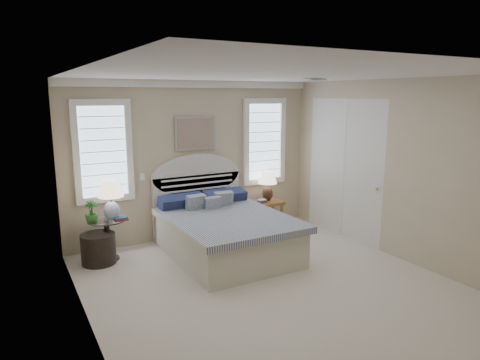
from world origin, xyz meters
name	(u,v)px	position (x,y,z in m)	size (l,w,h in m)	color
floor	(274,288)	(0.00, 0.00, 0.00)	(4.50, 5.00, 0.01)	beige
ceiling	(277,74)	(0.00, 0.00, 2.70)	(4.50, 5.00, 0.01)	silver
wall_back	(195,160)	(0.00, 2.50, 1.35)	(4.50, 0.02, 2.70)	tan
wall_left	(85,210)	(-2.25, 0.00, 1.35)	(0.02, 5.00, 2.70)	tan
wall_right	(401,171)	(2.25, 0.00, 1.35)	(0.02, 5.00, 2.70)	tan
crown_molding	(194,84)	(0.00, 2.46, 2.64)	(4.50, 0.08, 0.12)	white
hvac_vent	(315,80)	(1.20, 0.80, 2.68)	(0.30, 0.20, 0.02)	#B2B2B2
switch_plate	(142,176)	(-0.95, 2.48, 1.15)	(0.08, 0.01, 0.12)	white
window_left	(103,152)	(-1.55, 2.48, 1.60)	(0.90, 0.06, 1.60)	silver
window_right	(264,142)	(1.40, 2.48, 1.60)	(0.90, 0.06, 1.60)	silver
painting	(195,133)	(0.00, 2.46, 1.82)	(0.74, 0.04, 0.58)	silver
closet_door	(344,169)	(2.23, 1.20, 1.20)	(0.02, 1.80, 2.40)	silver
bed	(223,229)	(0.00, 1.46, 0.39)	(1.72, 2.28, 1.47)	beige
side_table_left	(107,235)	(-1.65, 2.05, 0.39)	(0.56, 0.56, 0.63)	black
nightstand_right	(268,209)	(1.30, 2.15, 0.39)	(0.50, 0.40, 0.53)	#9F6634
floor_pot	(98,249)	(-1.81, 1.97, 0.23)	(0.50, 0.50, 0.45)	black
lamp_left	(111,195)	(-1.57, 1.99, 1.01)	(0.50, 0.50, 0.62)	white
lamp_right	(268,182)	(1.32, 2.22, 0.87)	(0.37, 0.37, 0.56)	black
potted_plant	(91,212)	(-1.87, 1.97, 0.80)	(0.19, 0.19, 0.33)	#39752F
books_left	(121,219)	(-1.47, 1.90, 0.66)	(0.21, 0.16, 0.05)	maroon
books_right	(262,201)	(1.13, 2.10, 0.56)	(0.17, 0.12, 0.07)	maroon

